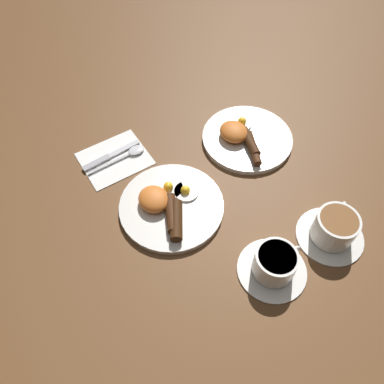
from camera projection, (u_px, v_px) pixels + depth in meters
ground_plane at (172, 208)px, 0.92m from camera, size 3.00×3.00×0.00m
breakfast_plate_near at (169, 205)px, 0.91m from camera, size 0.26×0.26×0.05m
breakfast_plate_far at (245, 137)px, 1.04m from camera, size 0.25×0.25×0.05m
teacup_near at (274, 264)px, 0.80m from camera, size 0.15×0.15×0.07m
teacup_far at (334, 229)px, 0.85m from camera, size 0.16×0.16×0.08m
napkin at (115, 158)px, 1.01m from camera, size 0.16×0.18×0.01m
knife at (109, 156)px, 1.01m from camera, size 0.02×0.18×0.01m
spoon at (130, 153)px, 1.02m from camera, size 0.03×0.17×0.01m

